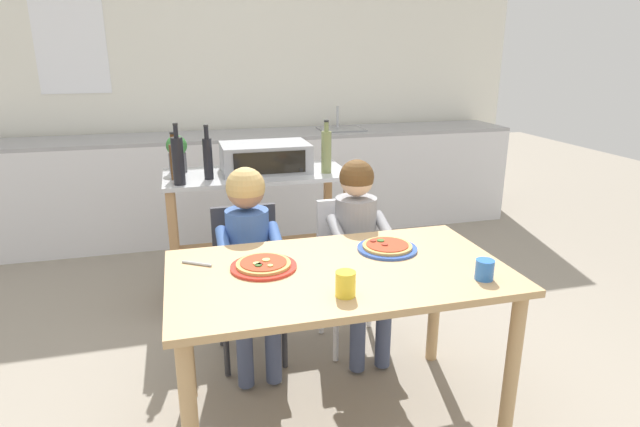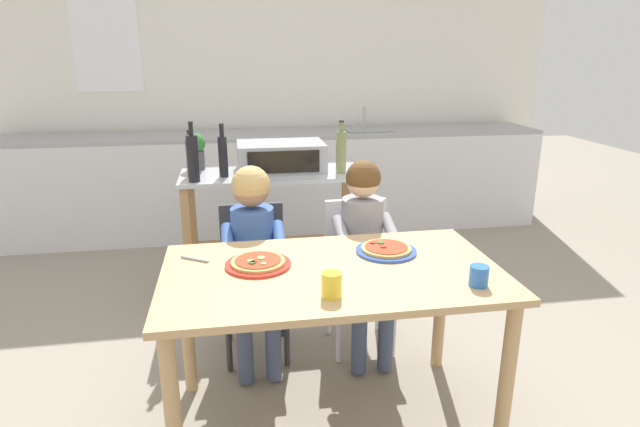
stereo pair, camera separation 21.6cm
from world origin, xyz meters
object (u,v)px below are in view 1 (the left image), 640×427
(dining_chair_right, at_px, (351,262))
(pizza_plate_red_rimmed, at_px, (264,265))
(dining_table, at_px, (339,291))
(pizza_plate_blue_rimmed, at_px, (387,247))
(bottle_slim_sauce, at_px, (174,160))
(bottle_dark_olive_oil, at_px, (208,157))
(serving_spoon, at_px, (197,264))
(drinking_cup_yellow, at_px, (345,284))
(bottle_brown_beer, at_px, (326,151))
(toaster_oven, at_px, (265,157))
(potted_herb_plant, at_px, (177,152))
(kitchen_island_cart, at_px, (258,214))
(child_in_grey_shirt, at_px, (359,237))
(child_in_blue_striped_shirt, at_px, (249,245))
(dining_chair_left, at_px, (248,272))
(bottle_squat_spirits, at_px, (178,160))
(drinking_cup_blue, at_px, (485,270))

(dining_chair_right, relative_size, pizza_plate_red_rimmed, 2.93)
(dining_table, relative_size, pizza_plate_blue_rimmed, 5.14)
(bottle_slim_sauce, bearing_deg, bottle_dark_olive_oil, -12.49)
(serving_spoon, bearing_deg, dining_table, -19.17)
(dining_table, relative_size, drinking_cup_yellow, 14.59)
(bottle_brown_beer, bearing_deg, bottle_dark_olive_oil, 178.34)
(toaster_oven, xyz_separation_m, potted_herb_plant, (-0.55, 0.12, 0.04))
(kitchen_island_cart, bearing_deg, pizza_plate_blue_rimmed, -71.54)
(dining_chair_right, bearing_deg, dining_table, -112.89)
(potted_herb_plant, relative_size, pizza_plate_red_rimmed, 0.86)
(bottle_slim_sauce, bearing_deg, toaster_oven, 8.27)
(toaster_oven, relative_size, child_in_grey_shirt, 0.53)
(child_in_grey_shirt, bearing_deg, bottle_dark_olive_oil, 133.96)
(kitchen_island_cart, xyz_separation_m, bottle_slim_sauce, (-0.50, -0.06, 0.40))
(bottle_slim_sauce, bearing_deg, child_in_grey_shirt, -40.69)
(potted_herb_plant, distance_m, dining_table, 1.67)
(drinking_cup_yellow, bearing_deg, child_in_blue_striped_shirt, 107.59)
(drinking_cup_yellow, bearing_deg, potted_herb_plant, 107.93)
(pizza_plate_blue_rimmed, bearing_deg, kitchen_island_cart, 108.46)
(bottle_slim_sauce, relative_size, child_in_grey_shirt, 0.27)
(child_in_grey_shirt, bearing_deg, potted_herb_plant, 132.23)
(drinking_cup_yellow, bearing_deg, pizza_plate_red_rimmed, 127.00)
(bottle_brown_beer, xyz_separation_m, drinking_cup_yellow, (-0.35, -1.50, -0.20))
(dining_chair_left, relative_size, child_in_blue_striped_shirt, 0.78)
(child_in_grey_shirt, bearing_deg, dining_chair_left, 166.88)
(bottle_brown_beer, distance_m, serving_spoon, 1.39)
(kitchen_island_cart, distance_m, bottle_squat_spirits, 0.67)
(child_in_grey_shirt, xyz_separation_m, pizza_plate_red_rimmed, (-0.58, -0.44, 0.08))
(serving_spoon, bearing_deg, drinking_cup_yellow, -40.38)
(dining_table, distance_m, pizza_plate_red_rimmed, 0.33)
(bottle_squat_spirits, bearing_deg, dining_table, -62.47)
(bottle_slim_sauce, relative_size, drinking_cup_blue, 3.57)
(child_in_grey_shirt, xyz_separation_m, serving_spoon, (-0.84, -0.34, 0.08))
(bottle_slim_sauce, xyz_separation_m, child_in_grey_shirt, (0.91, -0.79, -0.30))
(dining_chair_left, distance_m, pizza_plate_red_rimmed, 0.64)
(potted_herb_plant, xyz_separation_m, dining_table, (0.62, -1.52, -0.34))
(dining_table, bearing_deg, toaster_oven, 92.89)
(child_in_blue_striped_shirt, distance_m, pizza_plate_red_rimmed, 0.46)
(bottle_squat_spirits, bearing_deg, child_in_grey_shirt, -36.01)
(child_in_grey_shirt, height_order, serving_spoon, child_in_grey_shirt)
(potted_herb_plant, height_order, dining_table, potted_herb_plant)
(bottle_squat_spirits, xyz_separation_m, dining_table, (0.61, -1.18, -0.36))
(child_in_blue_striped_shirt, bearing_deg, dining_table, -61.30)
(child_in_grey_shirt, xyz_separation_m, drinking_cup_yellow, (-0.32, -0.78, 0.12))
(bottle_brown_beer, relative_size, pizza_plate_blue_rimmed, 1.24)
(dining_chair_right, bearing_deg, serving_spoon, -151.60)
(toaster_oven, xyz_separation_m, serving_spoon, (-0.50, -1.20, -0.20))
(dining_chair_left, relative_size, drinking_cup_blue, 10.00)
(kitchen_island_cart, distance_m, drinking_cup_blue, 1.76)
(child_in_blue_striped_shirt, relative_size, child_in_grey_shirt, 0.99)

